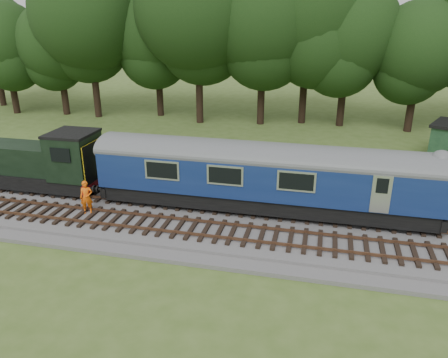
# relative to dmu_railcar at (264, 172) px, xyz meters

# --- Properties ---
(ground) EXTENTS (120.00, 120.00, 0.00)m
(ground) POSITION_rel_dmu_railcar_xyz_m (-4.54, -1.40, -2.61)
(ground) COLOR #425A21
(ground) RESTS_ON ground
(ballast) EXTENTS (70.00, 7.00, 0.35)m
(ballast) POSITION_rel_dmu_railcar_xyz_m (-4.54, -1.40, -2.43)
(ballast) COLOR #4C4C4F
(ballast) RESTS_ON ground
(track_north) EXTENTS (67.20, 2.40, 0.21)m
(track_north) POSITION_rel_dmu_railcar_xyz_m (-4.54, -0.00, -2.19)
(track_north) COLOR black
(track_north) RESTS_ON ballast
(track_south) EXTENTS (67.20, 2.40, 0.21)m
(track_south) POSITION_rel_dmu_railcar_xyz_m (-4.54, -3.00, -2.19)
(track_south) COLOR black
(track_south) RESTS_ON ballast
(fence) EXTENTS (64.00, 0.12, 1.00)m
(fence) POSITION_rel_dmu_railcar_xyz_m (-4.54, 3.10, -2.61)
(fence) COLOR #6B6054
(fence) RESTS_ON ground
(tree_line) EXTENTS (70.00, 8.00, 18.00)m
(tree_line) POSITION_rel_dmu_railcar_xyz_m (-4.54, 20.60, -2.61)
(tree_line) COLOR black
(tree_line) RESTS_ON ground
(dmu_railcar) EXTENTS (18.05, 2.86, 3.88)m
(dmu_railcar) POSITION_rel_dmu_railcar_xyz_m (0.00, 0.00, 0.00)
(dmu_railcar) COLOR black
(dmu_railcar) RESTS_ON ground
(shunter_loco) EXTENTS (8.91, 2.60, 3.38)m
(shunter_loco) POSITION_rel_dmu_railcar_xyz_m (-13.93, 0.00, -0.63)
(shunter_loco) COLOR black
(shunter_loco) RESTS_ON ground
(worker) EXTENTS (0.79, 0.66, 1.84)m
(worker) POSITION_rel_dmu_railcar_xyz_m (-9.17, -2.49, -1.34)
(worker) COLOR #F9600D
(worker) RESTS_ON ballast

